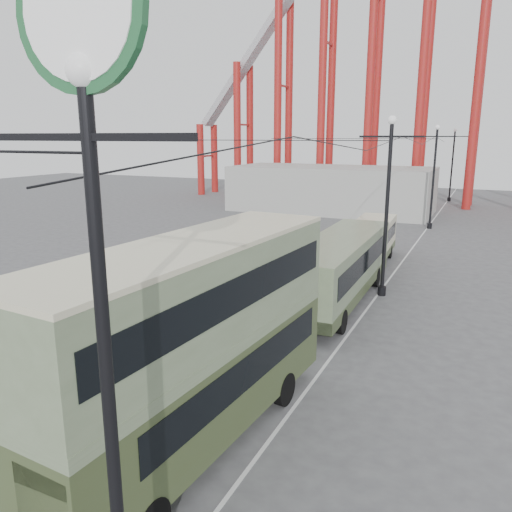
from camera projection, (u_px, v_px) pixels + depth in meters
The scene contains 12 objects.
ground at pixel (33, 457), 13.25m from camera, with size 160.00×160.00×0.00m, color #4C4C4E.
road_markings at pixel (282, 274), 30.95m from camera, with size 12.52×120.00×0.01m.
lamp_post_near at pixel (91, 172), 6.46m from camera, with size 3.20×0.44×10.80m.
lamp_post_mid at pixel (387, 209), 25.70m from camera, with size 3.20×0.44×9.32m.
lamp_post_far at pixel (433, 178), 45.08m from camera, with size 3.20×0.44×9.32m.
lamp_post_distant at pixel (452, 165), 64.46m from camera, with size 3.20×0.44×9.32m.
roller_coaster at pixel (390, 10), 59.03m from camera, with size 52.95×5.00×55.48m.
fairground_shed at pixel (331, 189), 56.53m from camera, with size 22.00×10.00×5.00m, color #A3A39E.
double_decker_bus at pixel (195, 335), 13.17m from camera, with size 3.41×10.82×5.73m.
single_decker_green at pixel (339, 266), 25.20m from camera, with size 2.92×11.99×3.38m.
single_decker_cream at pixel (369, 242), 32.68m from camera, with size 2.76×9.20×2.83m.
pedestrian at pixel (184, 364), 16.90m from camera, with size 0.58×0.38×1.60m, color black.
Camera 1 is at (10.31, -8.02, 8.31)m, focal length 35.00 mm.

